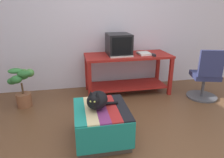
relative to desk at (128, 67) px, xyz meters
name	(u,v)px	position (x,y,z in m)	size (l,w,h in m)	color
ground_plane	(126,149)	(-0.44, -1.60, -0.50)	(14.00, 14.00, 0.00)	brown
back_wall	(100,20)	(-0.44, 0.45, 0.80)	(8.00, 0.10, 2.60)	silver
desk	(128,67)	(0.00, 0.00, 0.00)	(1.54, 0.66, 0.72)	maroon
tv_monitor	(119,44)	(-0.16, 0.04, 0.41)	(0.41, 0.49, 0.37)	black
keyboard	(121,56)	(-0.16, -0.15, 0.24)	(0.40, 0.15, 0.02)	beige
book	(144,53)	(0.29, -0.04, 0.24)	(0.21, 0.27, 0.03)	white
ottoman_with_blanket	(102,124)	(-0.69, -1.36, -0.29)	(0.62, 0.70, 0.42)	#4C4238
cat	(97,100)	(-0.73, -1.36, 0.03)	(0.42, 0.38, 0.26)	black
potted_plant	(22,86)	(-1.79, -0.25, -0.15)	(0.39, 0.34, 0.63)	brown
office_chair	(206,78)	(1.24, -0.55, -0.11)	(0.52, 0.52, 0.89)	#4C4C51
stapler	(154,55)	(0.41, -0.21, 0.25)	(0.04, 0.11, 0.04)	black
pen	(146,53)	(0.36, 0.06, 0.23)	(0.01, 0.01, 0.14)	#B7B7BC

